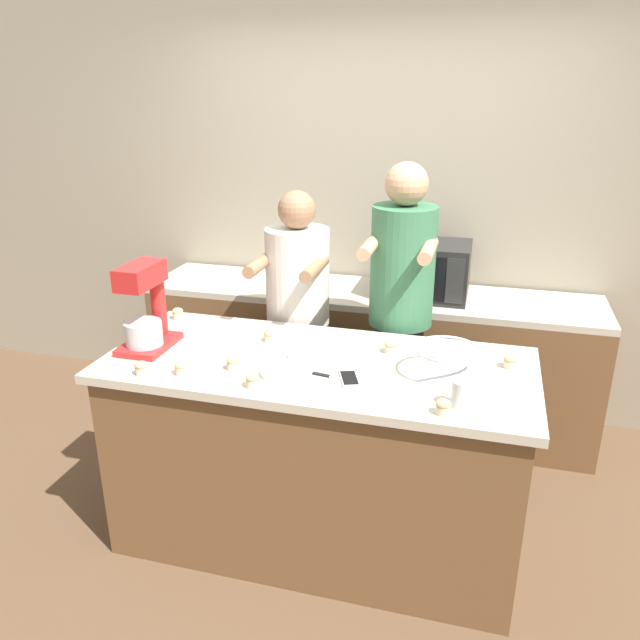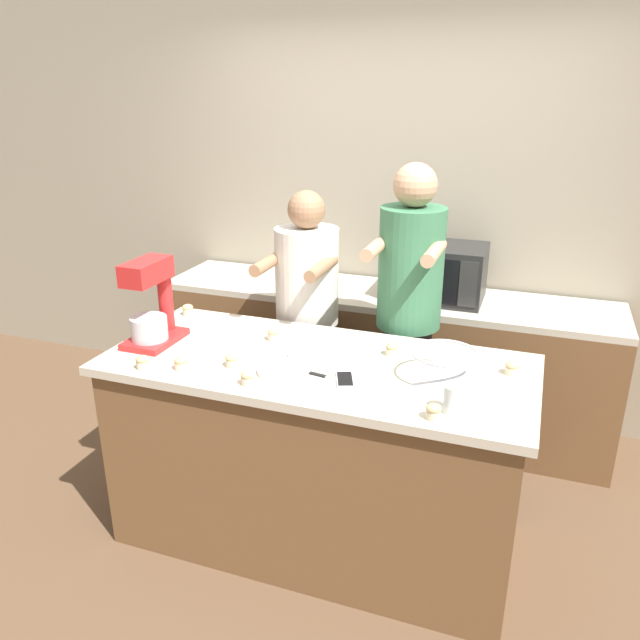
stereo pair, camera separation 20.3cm
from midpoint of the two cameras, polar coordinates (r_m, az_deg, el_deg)
name	(u,v)px [view 2 (the right image)]	position (r m, az deg, el deg)	size (l,w,h in m)	color
ground_plane	(317,534)	(3.28, 1.61, -18.99)	(16.00, 16.00, 0.00)	brown
back_wall	(400,209)	(4.10, 8.79, 9.99)	(10.00, 0.06, 2.70)	gray
island_counter	(317,452)	(3.00, 1.70, -12.00)	(1.91, 0.83, 0.95)	brown
back_counter	(382,358)	(4.04, 7.09, -3.53)	(2.80, 0.60, 0.89)	brown
person_left	(307,329)	(3.44, 0.50, -0.84)	(0.35, 0.51, 1.59)	#33384C
person_right	(408,325)	(3.27, 9.78, -0.48)	(0.34, 0.50, 1.76)	#232328
stand_mixer	(152,307)	(2.99, -13.27, 1.14)	(0.20, 0.30, 0.41)	red
mixing_bowl	(444,365)	(2.64, 13.43, -4.07)	(0.28, 0.28, 0.13)	#BCBCC1
baking_tray	(333,349)	(2.85, 3.24, -2.73)	(0.35, 0.24, 0.04)	silver
microwave_oven	(442,272)	(3.78, 12.58, 4.26)	(0.50, 0.38, 0.33)	black
cell_phone	(345,380)	(2.60, 4.54, -5.50)	(0.12, 0.16, 0.01)	silver
drinking_glass	(452,399)	(2.41, 14.40, -7.07)	(0.07, 0.07, 0.11)	silver
small_plate	(280,371)	(2.66, -1.47, -4.70)	(0.20, 0.20, 0.02)	white
knife	(329,378)	(2.62, 3.07, -5.33)	(0.22, 0.05, 0.01)	#BCBCC1
cupcake_0	(512,368)	(2.79, 19.17, -4.18)	(0.06, 0.06, 0.06)	beige
cupcake_1	(181,363)	(2.73, -10.53, -3.92)	(0.06, 0.06, 0.06)	beige
cupcake_2	(273,334)	(2.99, -2.35, -1.32)	(0.06, 0.06, 0.06)	beige
cupcake_3	(392,349)	(2.85, 8.63, -2.66)	(0.06, 0.06, 0.06)	beige
cupcake_4	(188,310)	(3.36, -10.33, 0.92)	(0.06, 0.06, 0.06)	beige
cupcake_5	(232,360)	(2.72, -5.96, -3.69)	(0.06, 0.06, 0.06)	beige
cupcake_6	(143,362)	(2.77, -13.92, -3.78)	(0.06, 0.06, 0.06)	beige
cupcake_7	(433,411)	(2.36, 12.80, -8.20)	(0.06, 0.06, 0.06)	beige
cupcake_8	(248,378)	(2.56, -4.38, -5.32)	(0.06, 0.06, 0.06)	beige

